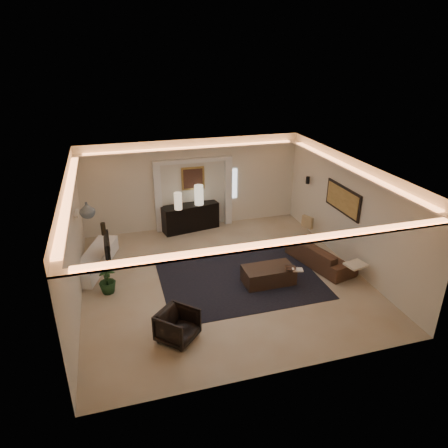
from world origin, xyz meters
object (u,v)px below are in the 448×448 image
object	(u,v)px
sofa	(320,255)
armchair	(178,326)
coffee_table	(268,275)
console	(190,218)

from	to	relation	value
sofa	armchair	size ratio (longest dim) A/B	2.78
coffee_table	armchair	bearing A→B (deg)	-150.08
console	armchair	xyz separation A→B (m)	(-1.37, -5.31, -0.07)
coffee_table	armchair	world-z (taller)	armchair
armchair	sofa	bearing A→B (deg)	-20.55
console	armchair	bearing A→B (deg)	-114.85
console	sofa	distance (m)	4.40
console	armchair	size ratio (longest dim) A/B	2.47
armchair	coffee_table	bearing A→B (deg)	-15.14
sofa	armchair	bearing A→B (deg)	100.69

